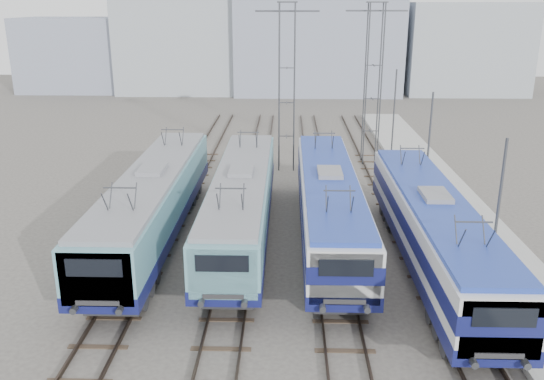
{
  "coord_description": "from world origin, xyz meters",
  "views": [
    {
      "loc": [
        0.12,
        -19.97,
        11.99
      ],
      "look_at": [
        -0.65,
        7.0,
        3.16
      ],
      "focal_mm": 38.0,
      "sensor_mm": 36.0,
      "label": 1
    }
  ],
  "objects": [
    {
      "name": "mast_rear",
      "position": [
        8.6,
        26.0,
        3.5
      ],
      "size": [
        0.12,
        0.12,
        7.0
      ],
      "primitive_type": "cylinder",
      "color": "#3F4247",
      "rests_on": "ground"
    },
    {
      "name": "building_far_west",
      "position": [
        -30.0,
        62.0,
        5.0
      ],
      "size": [
        14.0,
        10.0,
        10.0
      ],
      "primitive_type": "cube",
      "color": "gray",
      "rests_on": "ground"
    },
    {
      "name": "ground",
      "position": [
        0.0,
        0.0,
        0.0
      ],
      "size": [
        160.0,
        160.0,
        0.0
      ],
      "primitive_type": "plane",
      "color": "#514C47"
    },
    {
      "name": "catenary_tower_east",
      "position": [
        6.5,
        24.0,
        6.64
      ],
      "size": [
        4.5,
        1.2,
        12.0
      ],
      "color": "#3F4247",
      "rests_on": "ground"
    },
    {
      "name": "building_east",
      "position": [
        24.0,
        62.0,
        6.0
      ],
      "size": [
        16.0,
        12.0,
        12.0
      ],
      "primitive_type": "cube",
      "color": "#939CA4",
      "rests_on": "ground"
    },
    {
      "name": "mast_front",
      "position": [
        8.6,
        2.0,
        3.5
      ],
      "size": [
        0.12,
        0.12,
        7.0
      ],
      "primitive_type": "cylinder",
      "color": "#3F4247",
      "rests_on": "ground"
    },
    {
      "name": "mast_mid",
      "position": [
        8.6,
        14.0,
        3.5
      ],
      "size": [
        0.12,
        0.12,
        7.0
      ],
      "primitive_type": "cylinder",
      "color": "#3F4247",
      "rests_on": "ground"
    },
    {
      "name": "catenary_tower_west",
      "position": [
        0.0,
        22.0,
        6.64
      ],
      "size": [
        4.5,
        1.2,
        12.0
      ],
      "color": "#3F4247",
      "rests_on": "ground"
    },
    {
      "name": "locomotive_center_right",
      "position": [
        2.25,
        7.78,
        2.32
      ],
      "size": [
        2.88,
        18.23,
        3.43
      ],
      "color": "#11154D",
      "rests_on": "ground"
    },
    {
      "name": "platform",
      "position": [
        10.2,
        8.0,
        0.15
      ],
      "size": [
        4.0,
        70.0,
        0.3
      ],
      "primitive_type": "cube",
      "color": "#9E9E99",
      "rests_on": "ground"
    },
    {
      "name": "locomotive_center_left",
      "position": [
        -2.25,
        7.96,
        2.26
      ],
      "size": [
        2.87,
        18.11,
        3.41
      ],
      "color": "#11154D",
      "rests_on": "ground"
    },
    {
      "name": "building_center",
      "position": [
        4.0,
        62.0,
        9.0
      ],
      "size": [
        22.0,
        14.0,
        18.0
      ],
      "primitive_type": "cube",
      "color": "gray",
      "rests_on": "ground"
    },
    {
      "name": "locomotive_far_right",
      "position": [
        6.75,
        4.44,
        2.3
      ],
      "size": [
        2.85,
        18.02,
        3.39
      ],
      "color": "#11154D",
      "rests_on": "ground"
    },
    {
      "name": "building_west",
      "position": [
        -14.0,
        62.0,
        7.0
      ],
      "size": [
        18.0,
        12.0,
        14.0
      ],
      "primitive_type": "cube",
      "color": "#939CA4",
      "rests_on": "ground"
    },
    {
      "name": "locomotive_far_left",
      "position": [
        -6.75,
        7.59,
        2.33
      ],
      "size": [
        2.97,
        18.8,
        3.54
      ],
      "color": "#11154D",
      "rests_on": "ground"
    }
  ]
}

